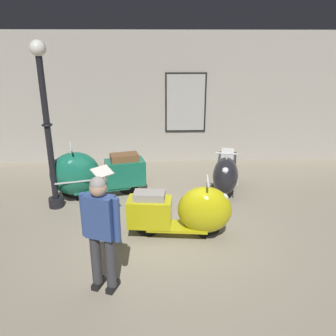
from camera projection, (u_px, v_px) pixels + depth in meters
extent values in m
plane|color=gray|center=(175.00, 236.00, 5.61)|extent=(60.00, 60.00, 0.00)
cube|color=#ADA89E|center=(167.00, 99.00, 8.77)|extent=(18.00, 0.20, 3.26)
cube|color=black|center=(186.00, 103.00, 8.71)|extent=(1.03, 0.03, 1.48)
cube|color=#B2B2AD|center=(186.00, 103.00, 8.70)|extent=(0.95, 0.01, 1.40)
cylinder|color=black|center=(74.00, 189.00, 6.84)|extent=(0.47, 0.20, 0.46)
cylinder|color=silver|center=(74.00, 189.00, 6.84)|extent=(0.23, 0.16, 0.21)
cylinder|color=black|center=(128.00, 183.00, 7.13)|extent=(0.47, 0.20, 0.46)
cylinder|color=silver|center=(128.00, 183.00, 7.13)|extent=(0.23, 0.16, 0.21)
cube|color=#196B51|center=(101.00, 187.00, 7.00)|extent=(1.15, 0.67, 0.06)
ellipsoid|color=#196B51|center=(75.00, 174.00, 6.75)|extent=(1.08, 0.82, 0.87)
cube|color=#196B51|center=(125.00, 172.00, 7.04)|extent=(0.87, 0.64, 0.50)
cube|color=brown|center=(124.00, 157.00, 6.93)|extent=(0.61, 0.45, 0.14)
sphere|color=silver|center=(56.00, 164.00, 6.58)|extent=(0.17, 0.17, 0.17)
cylinder|color=silver|center=(71.00, 154.00, 6.60)|extent=(0.05, 0.05, 0.32)
cylinder|color=silver|center=(70.00, 146.00, 6.55)|extent=(0.16, 0.50, 0.04)
cube|color=silver|center=(76.00, 182.00, 6.50)|extent=(0.75, 0.21, 0.03)
cylinder|color=black|center=(207.00, 226.00, 5.52)|extent=(0.41, 0.12, 0.40)
cylinder|color=silver|center=(207.00, 226.00, 5.52)|extent=(0.19, 0.11, 0.18)
cylinder|color=black|center=(147.00, 224.00, 5.58)|extent=(0.41, 0.12, 0.40)
cylinder|color=silver|center=(147.00, 224.00, 5.58)|extent=(0.19, 0.11, 0.18)
cube|color=gold|center=(177.00, 226.00, 5.55)|extent=(0.99, 0.46, 0.05)
ellipsoid|color=gold|center=(205.00, 210.00, 5.42)|extent=(0.90, 0.61, 0.77)
cube|color=gold|center=(150.00, 212.00, 5.50)|extent=(0.73, 0.47, 0.45)
cube|color=gray|center=(149.00, 196.00, 5.40)|extent=(0.51, 0.33, 0.12)
sphere|color=silver|center=(224.00, 198.00, 5.33)|extent=(0.15, 0.15, 0.15)
cylinder|color=silver|center=(208.00, 189.00, 5.30)|extent=(0.04, 0.04, 0.28)
cylinder|color=silver|center=(208.00, 181.00, 5.25)|extent=(0.08, 0.45, 0.03)
cube|color=silver|center=(204.00, 206.00, 5.68)|extent=(0.68, 0.08, 0.02)
cylinder|color=black|center=(225.00, 189.00, 6.93)|extent=(0.17, 0.39, 0.39)
cylinder|color=silver|center=(225.00, 189.00, 6.93)|extent=(0.13, 0.19, 0.17)
cylinder|color=black|center=(226.00, 173.00, 7.78)|extent=(0.17, 0.39, 0.39)
cylinder|color=silver|center=(226.00, 173.00, 7.78)|extent=(0.13, 0.19, 0.17)
cube|color=black|center=(226.00, 182.00, 7.36)|extent=(0.55, 0.97, 0.05)
ellipsoid|color=black|center=(225.00, 176.00, 6.88)|extent=(0.68, 0.91, 0.73)
cube|color=black|center=(227.00, 165.00, 7.67)|extent=(0.53, 0.73, 0.42)
cube|color=silver|center=(228.00, 154.00, 7.58)|extent=(0.37, 0.51, 0.12)
sphere|color=silver|center=(225.00, 171.00, 6.56)|extent=(0.14, 0.14, 0.14)
cylinder|color=silver|center=(226.00, 160.00, 6.74)|extent=(0.04, 0.04, 0.27)
cylinder|color=silver|center=(227.00, 154.00, 6.70)|extent=(0.42, 0.13, 0.03)
cube|color=silver|center=(238.00, 179.00, 6.85)|extent=(0.16, 0.63, 0.02)
cylinder|color=black|center=(56.00, 202.00, 6.61)|extent=(0.28, 0.28, 0.18)
cylinder|color=black|center=(48.00, 132.00, 6.14)|extent=(0.11, 0.11, 2.58)
torus|color=black|center=(47.00, 125.00, 6.10)|extent=(0.19, 0.19, 0.04)
sphere|color=white|center=(38.00, 48.00, 5.66)|extent=(0.27, 0.27, 0.27)
cube|color=black|center=(113.00, 286.00, 4.40)|extent=(0.17, 0.26, 0.07)
cylinder|color=#38383D|center=(111.00, 259.00, 4.24)|extent=(0.13, 0.13, 0.76)
cube|color=black|center=(99.00, 283.00, 4.46)|extent=(0.17, 0.26, 0.07)
cylinder|color=#38383D|center=(96.00, 256.00, 4.30)|extent=(0.13, 0.13, 0.76)
cube|color=#334C8C|center=(100.00, 217.00, 4.08)|extent=(0.39, 0.30, 0.54)
cylinder|color=#334C8C|center=(117.00, 220.00, 4.02)|extent=(0.08, 0.08, 0.55)
cylinder|color=#334C8C|center=(84.00, 215.00, 4.15)|extent=(0.08, 0.08, 0.55)
sphere|color=tan|center=(98.00, 188.00, 3.95)|extent=(0.20, 0.20, 0.20)
sphere|color=gray|center=(98.00, 184.00, 3.94)|extent=(0.19, 0.19, 0.19)
cylinder|color=#333338|center=(106.00, 225.00, 5.95)|extent=(0.28, 0.28, 0.02)
cylinder|color=#A5A5AD|center=(104.00, 199.00, 5.78)|extent=(0.04, 0.04, 0.95)
cube|color=silver|center=(102.00, 171.00, 5.61)|extent=(0.39, 0.38, 0.12)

